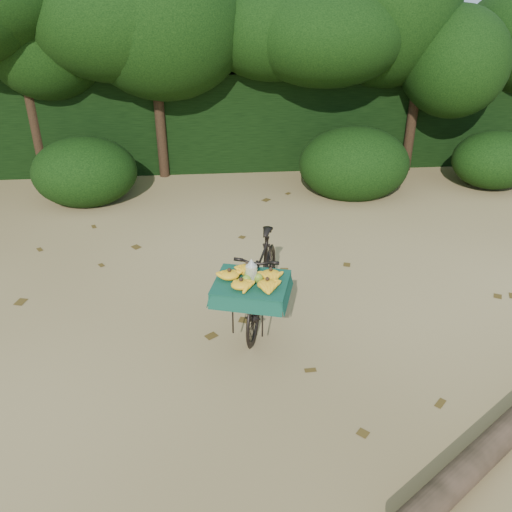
{
  "coord_description": "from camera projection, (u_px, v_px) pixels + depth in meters",
  "views": [
    {
      "loc": [
        -0.93,
        -4.35,
        3.57
      ],
      "look_at": [
        -0.51,
        0.43,
        0.93
      ],
      "focal_mm": 38.0,
      "sensor_mm": 36.0,
      "label": 1
    }
  ],
  "objects": [
    {
      "name": "leaf_litter",
      "position": [
        299.0,
        316.0,
        6.16
      ],
      "size": [
        7.0,
        7.3,
        0.01
      ],
      "primitive_type": null,
      "color": "#493613",
      "rests_on": "ground"
    },
    {
      "name": "bush_clumps",
      "position": [
        296.0,
        169.0,
        9.17
      ],
      "size": [
        8.8,
        1.7,
        0.9
      ],
      "primitive_type": null,
      "color": "black",
      "rests_on": "ground"
    },
    {
      "name": "vendor_bicycle",
      "position": [
        262.0,
        279.0,
        5.9
      ],
      "size": [
        1.04,
        1.81,
        0.99
      ],
      "rotation": [
        0.0,
        0.0,
        -0.28
      ],
      "color": "black",
      "rests_on": "ground"
    },
    {
      "name": "ground",
      "position": [
        309.0,
        353.0,
        5.59
      ],
      "size": [
        80.0,
        80.0,
        0.0
      ],
      "primitive_type": "plane",
      "color": "tan",
      "rests_on": "ground"
    },
    {
      "name": "hedge_backdrop",
      "position": [
        256.0,
        113.0,
        10.66
      ],
      "size": [
        26.0,
        1.8,
        1.8
      ],
      "primitive_type": "cube",
      "color": "black",
      "rests_on": "ground"
    },
    {
      "name": "tree_row",
      "position": [
        223.0,
        62.0,
        9.38
      ],
      "size": [
        14.5,
        2.0,
        4.0
      ],
      "primitive_type": null,
      "color": "black",
      "rests_on": "ground"
    }
  ]
}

